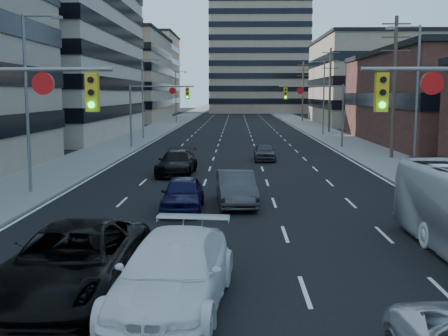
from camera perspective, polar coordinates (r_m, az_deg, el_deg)
road_surface at (r=138.14m, az=1.26°, el=5.43°), size 18.00×300.00×0.02m
sidewalk_left at (r=138.61m, az=-3.52°, el=5.45°), size 5.00×300.00×0.15m
sidewalk_right at (r=138.61m, az=6.04°, el=5.42°), size 5.00×300.00×0.15m
office_left_mid at (r=73.74m, az=-20.89°, el=13.99°), size 26.00×34.00×28.00m
office_left_far at (r=110.71m, az=-11.41°, el=8.90°), size 20.00×30.00×16.00m
office_right_far at (r=99.26m, az=16.01°, el=8.35°), size 22.00×28.00×14.00m
apartment_tower at (r=159.95m, az=3.53°, el=16.12°), size 26.00×26.00×58.00m
bg_block_left at (r=150.75m, az=-9.58°, el=9.30°), size 24.00×24.00×20.00m
bg_block_right at (r=141.70m, az=14.44°, el=7.67°), size 22.00×22.00×12.00m
signal_far_left at (r=53.60m, az=-7.04°, el=6.63°), size 6.09×0.33×6.00m
signal_far_right at (r=53.60m, az=9.55°, el=6.58°), size 6.09×0.33×6.00m
utility_pole_block at (r=45.70m, az=16.90°, el=8.06°), size 2.20×0.28×11.00m
utility_pole_midblock at (r=75.04m, az=10.71°, el=7.93°), size 2.20×0.28×11.00m
utility_pole_distant at (r=104.76m, az=8.01°, el=7.84°), size 2.20×0.28×11.00m
streetlight_left_near at (r=29.89m, az=-19.15°, el=7.02°), size 2.03×0.22×9.00m
streetlight_left_mid at (r=63.88m, az=-8.13°, el=7.42°), size 2.03×0.22×9.00m
streetlight_left_far at (r=98.59m, az=-4.81°, el=7.49°), size 2.03×0.22×9.00m
streetlight_right_near at (r=34.62m, az=18.77°, el=7.06°), size 2.03×0.22×9.00m
streetlight_right_far at (r=68.82m, az=9.97°, el=7.39°), size 2.03×0.22×9.00m
black_pickup at (r=14.77m, az=-15.14°, el=-9.23°), size 3.19×6.63×1.82m
white_van at (r=13.58m, az=-5.16°, el=-10.65°), size 3.00×6.24×1.75m
sedan_blue at (r=24.67m, az=-4.21°, el=-2.66°), size 1.84×4.42×1.50m
sedan_grey_center at (r=25.86m, az=1.23°, el=-2.08°), size 2.05×4.89×1.57m
sedan_black_far at (r=35.63m, az=-4.81°, el=0.53°), size 2.45×5.43×1.55m
sedan_grey_right at (r=43.31m, az=4.16°, el=1.67°), size 1.70×4.09×1.38m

